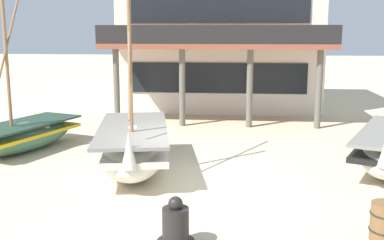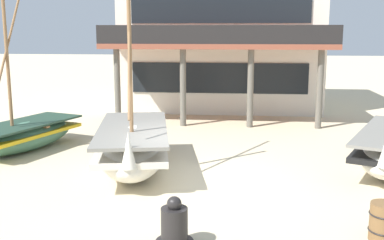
{
  "view_description": "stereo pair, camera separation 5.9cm",
  "coord_description": "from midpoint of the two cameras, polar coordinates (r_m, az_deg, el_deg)",
  "views": [
    {
      "loc": [
        1.14,
        -11.09,
        3.74
      ],
      "look_at": [
        0.0,
        1.0,
        1.4
      ],
      "focal_mm": 43.89,
      "sensor_mm": 36.0,
      "label": 1
    },
    {
      "loc": [
        1.2,
        -11.08,
        3.74
      ],
      "look_at": [
        0.0,
        1.0,
        1.4
      ],
      "focal_mm": 43.89,
      "sensor_mm": 36.0,
      "label": 2
    }
  ],
  "objects": [
    {
      "name": "fishing_boat_near_left",
      "position": [
        12.69,
        -7.04,
        -3.2
      ],
      "size": [
        2.59,
        4.88,
        5.76
      ],
      "color": "silver",
      "rests_on": "ground"
    },
    {
      "name": "capstan_winch",
      "position": [
        8.4,
        -1.95,
        -12.87
      ],
      "size": [
        0.67,
        0.67,
        0.92
      ],
      "color": "black",
      "rests_on": "ground"
    },
    {
      "name": "harbor_building_main",
      "position": [
        23.69,
        3.75,
        9.52
      ],
      "size": [
        9.53,
        9.42,
        6.33
      ],
      "color": "silver",
      "rests_on": "ground"
    },
    {
      "name": "wooden_barrel",
      "position": [
        9.28,
        22.51,
        -11.38
      ],
      "size": [
        0.56,
        0.56,
        0.7
      ],
      "color": "brown",
      "rests_on": "ground"
    },
    {
      "name": "fishing_boat_far_right",
      "position": [
        15.63,
        -19.61,
        -1.68
      ],
      "size": [
        2.72,
        4.14,
        5.22
      ],
      "color": "#427056",
      "rests_on": "ground"
    },
    {
      "name": "ground_plane",
      "position": [
        11.76,
        -0.34,
        -7.64
      ],
      "size": [
        120.0,
        120.0,
        0.0
      ],
      "primitive_type": "plane",
      "color": "beige"
    }
  ]
}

